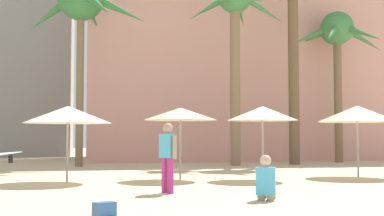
{
  "coord_description": "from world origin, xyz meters",
  "views": [
    {
      "loc": [
        -1.33,
        -4.79,
        1.33
      ],
      "look_at": [
        0.51,
        4.23,
        1.85
      ],
      "focal_mm": 48.6,
      "sensor_mm": 36.0,
      "label": 1
    }
  ],
  "objects_px": {
    "person_far_right": "(168,155)",
    "person_mid_left": "(266,184)",
    "palm_tree_center": "(337,40)",
    "cafe_umbrella_0": "(262,113)",
    "cafe_umbrella_2": "(68,115)",
    "cafe_umbrella_1": "(357,114)",
    "palm_tree_right": "(235,18)",
    "cafe_umbrella_6": "(180,114)",
    "palm_tree_far_left": "(81,5)"
  },
  "relations": [
    {
      "from": "person_far_right",
      "to": "person_mid_left",
      "type": "xyz_separation_m",
      "value": [
        1.86,
        -1.69,
        -0.58
      ]
    },
    {
      "from": "cafe_umbrella_0",
      "to": "cafe_umbrella_2",
      "type": "distance_m",
      "value": 5.97
    },
    {
      "from": "cafe_umbrella_1",
      "to": "person_far_right",
      "type": "distance_m",
      "value": 7.99
    },
    {
      "from": "palm_tree_far_left",
      "to": "person_far_right",
      "type": "relative_size",
      "value": 5.3
    },
    {
      "from": "cafe_umbrella_0",
      "to": "cafe_umbrella_6",
      "type": "height_order",
      "value": "cafe_umbrella_0"
    },
    {
      "from": "palm_tree_far_left",
      "to": "cafe_umbrella_0",
      "type": "height_order",
      "value": "palm_tree_far_left"
    },
    {
      "from": "person_mid_left",
      "to": "cafe_umbrella_1",
      "type": "bearing_deg",
      "value": -19.11
    },
    {
      "from": "palm_tree_right",
      "to": "cafe_umbrella_6",
      "type": "distance_m",
      "value": 9.78
    },
    {
      "from": "cafe_umbrella_1",
      "to": "person_mid_left",
      "type": "bearing_deg",
      "value": -133.78
    },
    {
      "from": "cafe_umbrella_2",
      "to": "cafe_umbrella_6",
      "type": "bearing_deg",
      "value": 5.34
    },
    {
      "from": "palm_tree_far_left",
      "to": "person_far_right",
      "type": "xyz_separation_m",
      "value": [
        2.2,
        -11.85,
        -6.48
      ]
    },
    {
      "from": "cafe_umbrella_2",
      "to": "cafe_umbrella_0",
      "type": "bearing_deg",
      "value": -2.37
    },
    {
      "from": "palm_tree_right",
      "to": "palm_tree_center",
      "type": "bearing_deg",
      "value": 17.57
    },
    {
      "from": "palm_tree_right",
      "to": "cafe_umbrella_6",
      "type": "relative_size",
      "value": 3.83
    },
    {
      "from": "palm_tree_right",
      "to": "cafe_umbrella_6",
      "type": "bearing_deg",
      "value": -118.25
    },
    {
      "from": "palm_tree_far_left",
      "to": "palm_tree_right",
      "type": "height_order",
      "value": "palm_tree_right"
    },
    {
      "from": "cafe_umbrella_0",
      "to": "cafe_umbrella_1",
      "type": "height_order",
      "value": "cafe_umbrella_1"
    },
    {
      "from": "palm_tree_center",
      "to": "palm_tree_right",
      "type": "relative_size",
      "value": 0.91
    },
    {
      "from": "cafe_umbrella_0",
      "to": "cafe_umbrella_6",
      "type": "xyz_separation_m",
      "value": [
        -2.52,
        0.57,
        -0.01
      ]
    },
    {
      "from": "palm_tree_right",
      "to": "cafe_umbrella_1",
      "type": "relative_size",
      "value": 3.37
    },
    {
      "from": "cafe_umbrella_6",
      "to": "person_mid_left",
      "type": "relative_size",
      "value": 2.32
    },
    {
      "from": "person_mid_left",
      "to": "palm_tree_right",
      "type": "bearing_deg",
      "value": 11.07
    },
    {
      "from": "cafe_umbrella_0",
      "to": "cafe_umbrella_1",
      "type": "distance_m",
      "value": 3.49
    },
    {
      "from": "cafe_umbrella_2",
      "to": "person_mid_left",
      "type": "bearing_deg",
      "value": -50.51
    },
    {
      "from": "palm_tree_right",
      "to": "person_mid_left",
      "type": "xyz_separation_m",
      "value": [
        -3.14,
        -12.97,
        -6.66
      ]
    },
    {
      "from": "palm_tree_right",
      "to": "cafe_umbrella_0",
      "type": "bearing_deg",
      "value": -100.44
    },
    {
      "from": "palm_tree_right",
      "to": "person_far_right",
      "type": "distance_m",
      "value": 13.76
    },
    {
      "from": "cafe_umbrella_6",
      "to": "person_far_right",
      "type": "xyz_separation_m",
      "value": [
        -1.0,
        -3.85,
        -1.15
      ]
    },
    {
      "from": "cafe_umbrella_6",
      "to": "palm_tree_far_left",
      "type": "bearing_deg",
      "value": 111.8
    },
    {
      "from": "cafe_umbrella_1",
      "to": "cafe_umbrella_6",
      "type": "height_order",
      "value": "cafe_umbrella_1"
    },
    {
      "from": "person_far_right",
      "to": "palm_tree_far_left",
      "type": "bearing_deg",
      "value": 70.41
    },
    {
      "from": "cafe_umbrella_0",
      "to": "cafe_umbrella_6",
      "type": "relative_size",
      "value": 1.0
    },
    {
      "from": "palm_tree_center",
      "to": "person_mid_left",
      "type": "xyz_separation_m",
      "value": [
        -9.39,
        -14.95,
        -6.22
      ]
    },
    {
      "from": "person_far_right",
      "to": "cafe_umbrella_1",
      "type": "bearing_deg",
      "value": -2.4
    },
    {
      "from": "cafe_umbrella_0",
      "to": "palm_tree_right",
      "type": "bearing_deg",
      "value": 79.56
    },
    {
      "from": "palm_tree_right",
      "to": "palm_tree_far_left",
      "type": "bearing_deg",
      "value": 175.5
    },
    {
      "from": "cafe_umbrella_1",
      "to": "cafe_umbrella_2",
      "type": "xyz_separation_m",
      "value": [
        -9.43,
        -0.14,
        -0.12
      ]
    },
    {
      "from": "cafe_umbrella_0",
      "to": "cafe_umbrella_2",
      "type": "bearing_deg",
      "value": 177.63
    },
    {
      "from": "palm_tree_right",
      "to": "cafe_umbrella_6",
      "type": "xyz_separation_m",
      "value": [
        -3.99,
        -7.43,
        -4.94
      ]
    },
    {
      "from": "cafe_umbrella_0",
      "to": "cafe_umbrella_2",
      "type": "relative_size",
      "value": 0.89
    },
    {
      "from": "palm_tree_center",
      "to": "person_mid_left",
      "type": "relative_size",
      "value": 8.1
    },
    {
      "from": "palm_tree_center",
      "to": "cafe_umbrella_2",
      "type": "distance_m",
      "value": 17.41
    },
    {
      "from": "palm_tree_right",
      "to": "cafe_umbrella_2",
      "type": "relative_size",
      "value": 3.42
    },
    {
      "from": "cafe_umbrella_0",
      "to": "cafe_umbrella_2",
      "type": "height_order",
      "value": "cafe_umbrella_0"
    },
    {
      "from": "palm_tree_far_left",
      "to": "cafe_umbrella_6",
      "type": "bearing_deg",
      "value": -68.2
    },
    {
      "from": "person_far_right",
      "to": "person_mid_left",
      "type": "distance_m",
      "value": 2.57
    },
    {
      "from": "cafe_umbrella_1",
      "to": "cafe_umbrella_6",
      "type": "xyz_separation_m",
      "value": [
        -5.99,
        0.18,
        -0.05
      ]
    },
    {
      "from": "cafe_umbrella_1",
      "to": "cafe_umbrella_6",
      "type": "bearing_deg",
      "value": 178.25
    },
    {
      "from": "palm_tree_center",
      "to": "cafe_umbrella_6",
      "type": "height_order",
      "value": "palm_tree_center"
    },
    {
      "from": "palm_tree_far_left",
      "to": "cafe_umbrella_2",
      "type": "relative_size",
      "value": 3.41
    }
  ]
}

